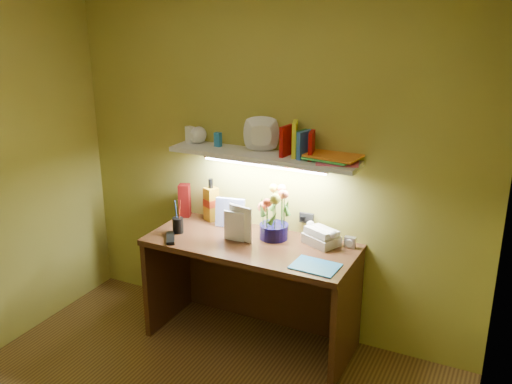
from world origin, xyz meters
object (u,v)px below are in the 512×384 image
flower_bouquet (274,214)px  telephone (321,235)px  whisky_bottle (211,200)px  desk_clock (350,242)px  desk (251,293)px

flower_bouquet → telephone: (0.32, 0.05, -0.11)m
telephone → whisky_bottle: (-0.86, 0.05, 0.09)m
desk_clock → whisky_bottle: size_ratio=0.23×
telephone → desk_clock: telephone is taller
flower_bouquet → telephone: size_ratio=1.59×
flower_bouquet → telephone: bearing=8.1°
desk → desk_clock: 0.77m
whisky_bottle → telephone: bearing=-3.5°
telephone → whisky_bottle: bearing=-159.1°
whisky_bottle → desk: bearing=-28.3°
desk → telephone: telephone is taller
desk → telephone: 0.64m
desk_clock → whisky_bottle: 1.06m
flower_bouquet → whisky_bottle: flower_bouquet is taller
desk → whisky_bottle: 0.73m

